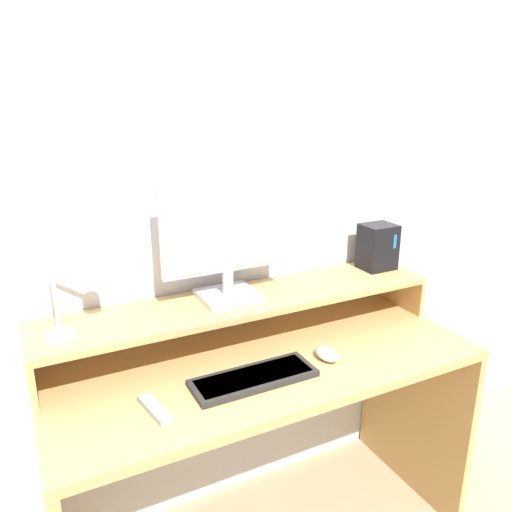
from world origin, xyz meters
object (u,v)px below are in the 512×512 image
(desk_lamp, at_px, (77,276))
(keyboard, at_px, (254,378))
(mouse, at_px, (327,354))
(remote_control, at_px, (155,409))
(monitor, at_px, (227,237))
(router_dock, at_px, (378,247))

(desk_lamp, bearing_deg, keyboard, -22.87)
(mouse, relative_size, remote_control, 0.64)
(monitor, distance_m, keyboard, 0.44)
(desk_lamp, xyz_separation_m, mouse, (0.69, -0.17, -0.32))
(router_dock, bearing_deg, keyboard, -157.31)
(desk_lamp, bearing_deg, remote_control, -55.97)
(monitor, bearing_deg, remote_control, -140.09)
(monitor, xyz_separation_m, keyboard, (-0.04, -0.26, -0.35))
(keyboard, bearing_deg, desk_lamp, 157.13)
(desk_lamp, bearing_deg, mouse, -13.90)
(keyboard, relative_size, mouse, 3.91)
(router_dock, bearing_deg, monitor, -178.65)
(keyboard, distance_m, mouse, 0.26)
(mouse, bearing_deg, monitor, 131.50)
(mouse, bearing_deg, remote_control, -177.34)
(mouse, bearing_deg, router_dock, 33.57)
(remote_control, bearing_deg, desk_lamp, 124.03)
(monitor, relative_size, mouse, 4.55)
(remote_control, bearing_deg, router_dock, 17.00)
(desk_lamp, bearing_deg, monitor, 10.01)
(monitor, distance_m, mouse, 0.48)
(router_dock, distance_m, remote_control, 1.03)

